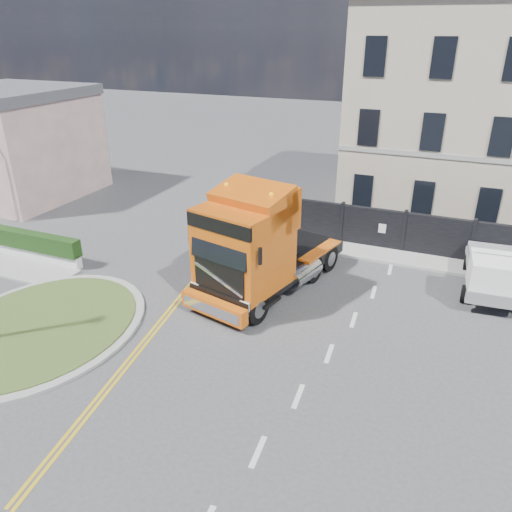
% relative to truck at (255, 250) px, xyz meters
% --- Properties ---
extents(ground, '(120.00, 120.00, 0.00)m').
position_rel_truck_xyz_m(ground, '(0.84, -2.32, -2.02)').
color(ground, '#424244').
rests_on(ground, ground).
extents(traffic_island, '(6.80, 6.80, 0.17)m').
position_rel_truck_xyz_m(traffic_island, '(-6.16, -5.32, -1.94)').
color(traffic_island, '#989892').
rests_on(traffic_island, ground).
extents(hedge_wall, '(8.00, 0.55, 1.35)m').
position_rel_truck_xyz_m(hedge_wall, '(-12.16, -0.82, -1.28)').
color(hedge_wall, silver).
rests_on(hedge_wall, ground).
extents(seaside_bldg_pink, '(8.00, 8.00, 6.00)m').
position_rel_truck_xyz_m(seaside_bldg_pink, '(-19.16, 6.68, 0.98)').
color(seaside_bldg_pink, beige).
rests_on(seaside_bldg_pink, ground).
extents(hoarding_fence, '(18.80, 0.25, 2.00)m').
position_rel_truck_xyz_m(hoarding_fence, '(7.40, 6.68, -1.02)').
color(hoarding_fence, black).
rests_on(hoarding_fence, ground).
extents(georgian_building, '(12.30, 10.30, 12.80)m').
position_rel_truck_xyz_m(georgian_building, '(6.84, 14.18, 3.75)').
color(georgian_building, '#C1B59A').
rests_on(georgian_building, ground).
extents(pavement_far, '(20.00, 1.60, 0.12)m').
position_rel_truck_xyz_m(pavement_far, '(6.84, 5.78, -1.96)').
color(pavement_far, '#989892').
rests_on(pavement_far, ground).
extents(truck, '(4.50, 7.98, 4.52)m').
position_rel_truck_xyz_m(truck, '(0.00, 0.00, 0.00)').
color(truck, black).
rests_on(truck, ground).
extents(flatbed_pickup, '(2.18, 4.93, 2.01)m').
position_rel_truck_xyz_m(flatbed_pickup, '(8.73, 3.27, -0.94)').
color(flatbed_pickup, gray).
rests_on(flatbed_pickup, ground).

